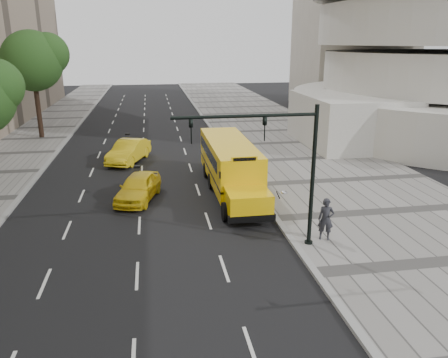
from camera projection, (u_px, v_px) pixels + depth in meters
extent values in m
plane|color=black|center=(157.00, 192.00, 26.85)|extent=(140.00, 140.00, 0.00)
cube|color=gray|center=(341.00, 181.00, 28.71)|extent=(12.00, 140.00, 0.15)
cube|color=gray|center=(252.00, 186.00, 27.77)|extent=(0.30, 140.00, 0.15)
cube|color=gray|center=(20.00, 198.00, 25.57)|extent=(0.30, 140.00, 0.15)
cube|color=silver|center=(349.00, 120.00, 38.25)|extent=(8.00, 10.00, 4.40)
cylinder|color=black|center=(38.00, 105.00, 40.55)|extent=(0.44, 0.44, 6.35)
sphere|color=#1C3E14|center=(32.00, 61.00, 39.35)|extent=(5.42, 5.42, 5.42)
sphere|color=#1C3E14|center=(48.00, 54.00, 39.66)|extent=(3.80, 3.80, 3.80)
sphere|color=#1C3E14|center=(19.00, 66.00, 38.92)|extent=(3.52, 3.52, 3.52)
cube|color=yellow|center=(229.00, 161.00, 27.07)|extent=(2.50, 9.00, 2.45)
cube|color=yellow|center=(248.00, 202.00, 22.10)|extent=(2.20, 2.00, 1.10)
cube|color=black|center=(252.00, 218.00, 21.44)|extent=(2.38, 0.25, 0.35)
cube|color=black|center=(229.00, 169.00, 27.22)|extent=(2.52, 9.00, 0.12)
cube|color=black|center=(244.00, 174.00, 22.75)|extent=(2.05, 0.10, 0.90)
cube|color=black|center=(228.00, 151.00, 27.39)|extent=(2.52, 7.50, 0.70)
cube|color=yellow|center=(244.00, 159.00, 22.50)|extent=(1.40, 0.12, 0.28)
ellipsoid|color=silver|center=(286.00, 194.00, 20.78)|extent=(0.32, 0.32, 0.14)
cylinder|color=black|center=(280.00, 197.00, 21.01)|extent=(0.36, 0.47, 0.58)
cylinder|color=black|center=(225.00, 212.00, 22.39)|extent=(0.30, 1.00, 1.00)
cylinder|color=black|center=(268.00, 209.00, 22.74)|extent=(0.30, 1.00, 1.00)
cylinder|color=black|center=(211.00, 181.00, 27.27)|extent=(0.30, 1.00, 1.00)
cylinder|color=black|center=(247.00, 179.00, 27.63)|extent=(0.30, 1.00, 1.00)
cylinder|color=black|center=(206.00, 170.00, 29.62)|extent=(0.30, 1.00, 1.00)
cylinder|color=black|center=(239.00, 168.00, 29.98)|extent=(0.30, 1.00, 1.00)
imported|color=yellow|center=(138.00, 187.00, 25.28)|extent=(3.02, 4.88, 1.55)
imported|color=yellow|center=(129.00, 151.00, 33.27)|extent=(3.42, 5.37, 1.67)
imported|color=#27282E|center=(326.00, 219.00, 19.84)|extent=(0.84, 0.70, 1.96)
cylinder|color=black|center=(313.00, 179.00, 18.79)|extent=(0.18, 0.18, 6.40)
cylinder|color=black|center=(308.00, 244.00, 19.73)|extent=(0.36, 0.36, 0.25)
cylinder|color=black|center=(246.00, 116.00, 17.48)|extent=(6.00, 0.14, 0.14)
imported|color=black|center=(265.00, 129.00, 17.77)|extent=(0.16, 0.20, 1.00)
imported|color=black|center=(191.00, 131.00, 17.30)|extent=(0.16, 0.20, 1.00)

